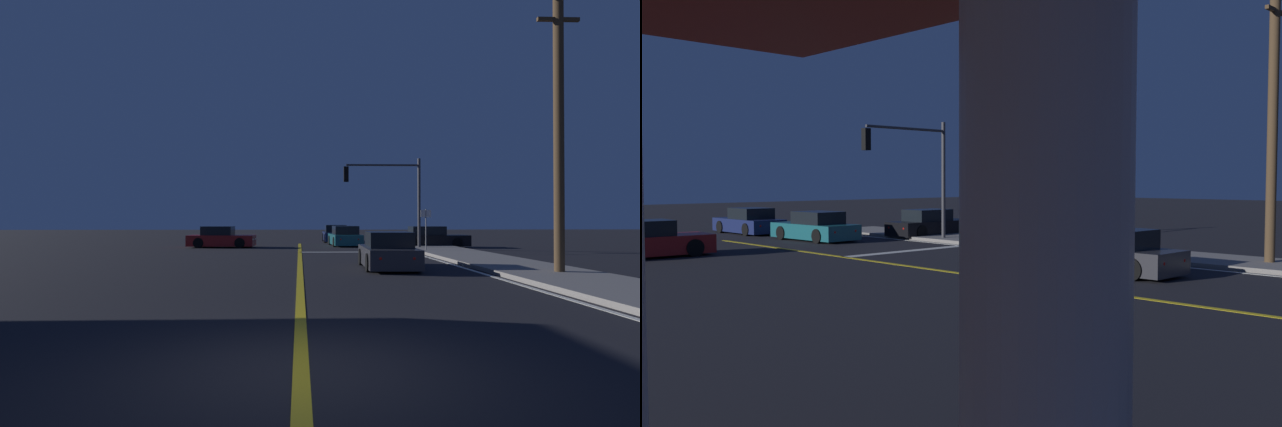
{
  "view_description": "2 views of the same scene",
  "coord_description": "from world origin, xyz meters",
  "views": [
    {
      "loc": [
        -0.02,
        -6.07,
        1.8
      ],
      "look_at": [
        0.97,
        18.31,
        2.07
      ],
      "focal_mm": 28.47,
      "sensor_mm": 36.0,
      "label": 1
    },
    {
      "loc": [
        -14.11,
        1.21,
        2.78
      ],
      "look_at": [
        1.46,
        16.85,
        1.69
      ],
      "focal_mm": 38.05,
      "sensor_mm": 36.0,
      "label": 2
    }
  ],
  "objects": [
    {
      "name": "car_lead_oncoming_charcoal",
      "position": [
        3.21,
        12.29,
        0.58
      ],
      "size": [
        1.96,
        4.31,
        1.34
      ],
      "rotation": [
        0.0,
        0.0,
        -0.03
      ],
      "color": "#2D2D33",
      "rests_on": "ground"
    },
    {
      "name": "car_far_approaching_navy",
      "position": [
        2.8,
        33.86,
        0.58
      ],
      "size": [
        1.93,
        4.59,
        1.34
      ],
      "rotation": [
        0.0,
        0.0,
        0.0
      ],
      "color": "navy",
      "rests_on": "ground"
    },
    {
      "name": "lane_line_edge_right",
      "position": [
        6.02,
        11.44,
        0.01
      ],
      "size": [
        0.16,
        38.91,
        0.01
      ],
      "primitive_type": "cube",
      "color": "silver",
      "rests_on": "ground"
    },
    {
      "name": "car_distant_tail_teal",
      "position": [
        3.05,
        28.01,
        0.58
      ],
      "size": [
        2.07,
        4.66,
        1.34
      ],
      "rotation": [
        0.0,
        0.0,
        0.04
      ],
      "color": "#195960",
      "rests_on": "ground"
    },
    {
      "name": "traffic_signal_near_right",
      "position": [
        5.36,
        23.69,
        3.65
      ],
      "size": [
        4.57,
        0.28,
        5.4
      ],
      "rotation": [
        0.0,
        0.0,
        3.14
      ],
      "color": "#38383D",
      "rests_on": "ground"
    },
    {
      "name": "stop_bar",
      "position": [
        3.13,
        21.39,
        0.01
      ],
      "size": [
        6.27,
        0.5,
        0.01
      ],
      "primitive_type": "cube",
      "color": "silver",
      "rests_on": "ground"
    },
    {
      "name": "car_side_waiting_red",
      "position": [
        -5.01,
        26.36,
        0.58
      ],
      "size": [
        4.24,
        2.09,
        1.34
      ],
      "rotation": [
        0.0,
        0.0,
        -1.62
      ],
      "color": "maroon",
      "rests_on": "ground"
    },
    {
      "name": "utility_pole_right",
      "position": [
        8.17,
        9.58,
        4.92
      ],
      "size": [
        1.61,
        0.32,
        9.53
      ],
      "color": "#4C3823",
      "rests_on": "ground"
    },
    {
      "name": "sidewalk_right",
      "position": [
        7.87,
        11.44,
        0.07
      ],
      "size": [
        3.2,
        41.2,
        0.15
      ],
      "primitive_type": "cube",
      "color": "gray",
      "rests_on": "ground"
    },
    {
      "name": "street_sign_corner",
      "position": [
        6.77,
        20.89,
        1.58
      ],
      "size": [
        0.56,
        0.06,
        2.34
      ],
      "color": "slate",
      "rests_on": "ground"
    },
    {
      "name": "lane_line_center",
      "position": [
        0.0,
        11.44,
        0.01
      ],
      "size": [
        0.2,
        38.91,
        0.01
      ],
      "primitive_type": "cube",
      "color": "gold",
      "rests_on": "ground"
    },
    {
      "name": "car_mid_block_black",
      "position": [
        8.32,
        25.94,
        0.58
      ],
      "size": [
        4.69,
        1.87,
        1.34
      ],
      "rotation": [
        0.0,
        0.0,
        -1.55
      ],
      "color": "black",
      "rests_on": "ground"
    }
  ]
}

